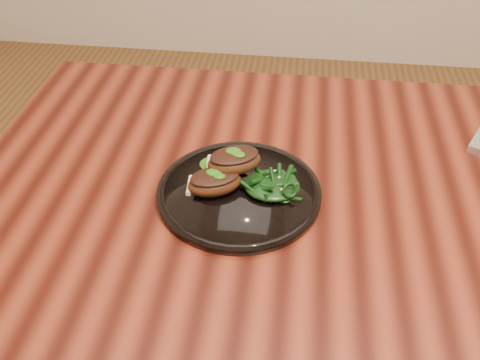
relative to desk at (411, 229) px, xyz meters
name	(u,v)px	position (x,y,z in m)	size (l,w,h in m)	color
desk	(411,229)	(0.00, 0.00, 0.00)	(1.60, 0.80, 0.75)	black
plate	(239,192)	(-0.31, -0.04, 0.09)	(0.28, 0.28, 0.02)	black
lamb_chop_front	(214,182)	(-0.35, -0.05, 0.12)	(0.11, 0.09, 0.04)	#45200D
lamb_chop_back	(234,160)	(-0.32, -0.01, 0.14)	(0.11, 0.09, 0.04)	#45200D
herb_smear	(224,165)	(-0.34, 0.02, 0.10)	(0.09, 0.06, 0.01)	#184C08
greens_heap	(272,182)	(-0.25, -0.04, 0.11)	(0.09, 0.09, 0.04)	black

